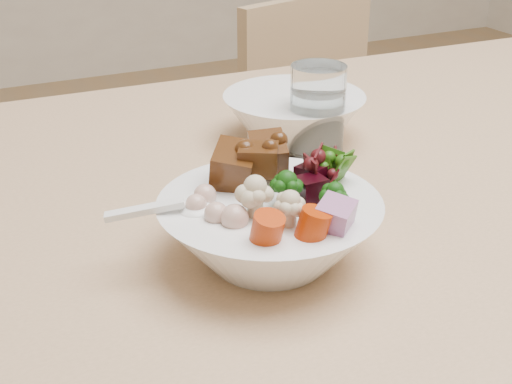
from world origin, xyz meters
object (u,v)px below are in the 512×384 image
(water_glass, at_px, (317,115))
(food_bowl, at_px, (270,225))
(chair_far, at_px, (339,169))
(dining_table, at_px, (484,217))
(side_bowl, at_px, (294,118))

(water_glass, bearing_deg, food_bowl, -129.42)
(chair_far, bearing_deg, dining_table, -124.21)
(dining_table, relative_size, chair_far, 2.01)
(dining_table, bearing_deg, side_bowl, 140.66)
(dining_table, bearing_deg, food_bowl, -164.36)
(side_bowl, bearing_deg, food_bowl, -122.25)
(food_bowl, height_order, water_glass, water_glass)
(chair_far, bearing_deg, food_bowl, -144.10)
(chair_far, height_order, food_bowl, food_bowl)
(water_glass, distance_m, side_bowl, 0.06)
(dining_table, xyz_separation_m, food_bowl, (-0.33, -0.08, 0.11))
(water_glass, relative_size, side_bowl, 0.63)
(side_bowl, bearing_deg, dining_table, -40.72)
(side_bowl, bearing_deg, water_glass, -89.62)
(chair_far, xyz_separation_m, water_glass, (-0.36, -0.51, 0.34))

